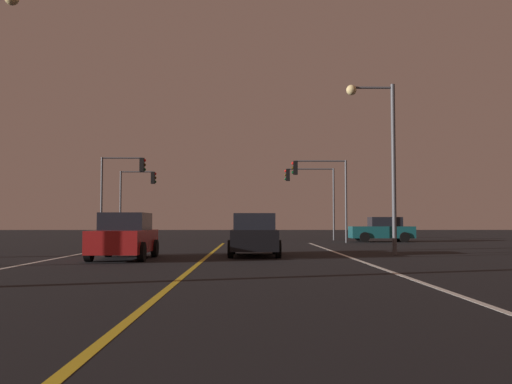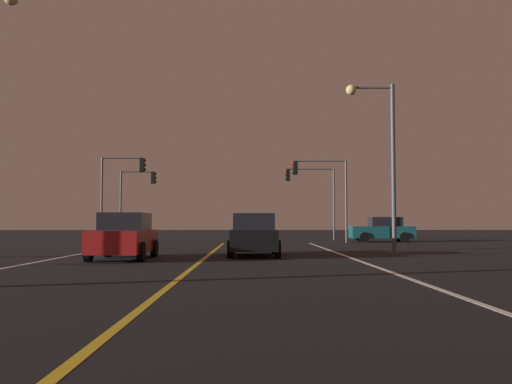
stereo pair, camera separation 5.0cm
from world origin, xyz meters
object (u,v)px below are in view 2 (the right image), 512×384
Objects in this scene: car_crossing_side at (382,230)px; car_ahead_far at (254,235)px; car_oncoming at (124,237)px; traffic_light_near_right at (320,181)px; street_lamp_right_far at (381,144)px; traffic_light_near_left at (123,179)px; traffic_light_far_left at (138,189)px; traffic_light_far_right at (310,186)px.

car_ahead_far is at bearing 61.29° from car_crossing_side.
traffic_light_near_right reaches higher than car_oncoming.
car_crossing_side is 0.60× the size of street_lamp_right_far.
traffic_light_far_left is (-0.06, 5.50, -0.30)m from traffic_light_near_left.
traffic_light_far_right is (12.86, 5.50, -0.09)m from traffic_light_near_left.
car_oncoming is 22.34m from traffic_light_far_left.
traffic_light_far_left is at bearing -11.37° from car_crossing_side.
traffic_light_near_left is at bearing 23.15° from traffic_light_far_right.
traffic_light_near_left is 0.78× the size of street_lamp_right_far.
street_lamp_right_far is (10.15, 2.70, 3.79)m from car_oncoming.
car_ahead_far is 15.41m from traffic_light_near_right.
traffic_light_near_left is at bearing 6.44° from car_crossing_side.
traffic_light_far_left reaches higher than car_oncoming.
car_oncoming is 19.00m from traffic_light_near_right.
car_ahead_far is 0.80× the size of traffic_light_far_right.
traffic_light_near_right is at bearing 150.57° from car_oncoming.
traffic_light_near_right is 13.65m from street_lamp_right_far.
traffic_light_far_right is at bearing -89.30° from traffic_light_near_right.
car_crossing_side is 18.67m from car_ahead_far.
traffic_light_near_right is 12.93m from traffic_light_near_left.
street_lamp_right_far is (13.93, -19.10, 0.77)m from traffic_light_far_left.
car_oncoming is 0.60× the size of street_lamp_right_far.
car_oncoming is at bearing 53.05° from car_crossing_side.
traffic_light_near_right is (-4.55, -1.97, 3.23)m from car_crossing_side.
traffic_light_near_left reaches higher than traffic_light_far_right.
traffic_light_far_left reaches higher than car_ahead_far.
car_crossing_side is 6.65m from traffic_light_far_right.
traffic_light_far_right is 1.04× the size of traffic_light_far_left.
traffic_light_far_left is at bearing -170.14° from car_oncoming.
traffic_light_near_left reaches higher than traffic_light_near_right.
traffic_light_near_left is 13.99m from traffic_light_far_right.
street_lamp_right_far is (1.01, -19.10, 0.56)m from traffic_light_far_right.
car_oncoming and car_crossing_side have the same top height.
traffic_light_near_left reaches higher than car_crossing_side.
traffic_light_far_right is at bearing -12.33° from car_ahead_far.
car_ahead_far is 0.60× the size of street_lamp_right_far.
traffic_light_far_left is (-17.54, 3.53, 3.02)m from car_crossing_side.
car_crossing_side is 1.00× the size of car_ahead_far.
street_lamp_right_far is at bearing -44.43° from traffic_light_near_left.
traffic_light_near_left reaches higher than car_ahead_far.
traffic_light_near_left is at bearing -167.12° from car_oncoming.
street_lamp_right_far is at bearing 104.92° from car_oncoming.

